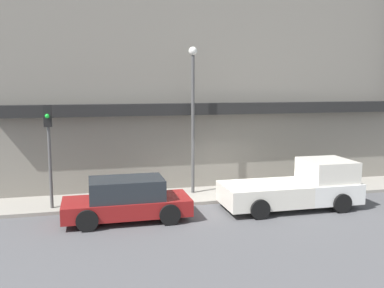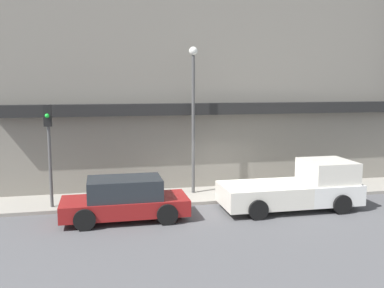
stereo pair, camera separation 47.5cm
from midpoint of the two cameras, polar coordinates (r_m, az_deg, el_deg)
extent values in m
plane|color=#4C4C4F|center=(17.53, 5.48, -7.90)|extent=(80.00, 80.00, 0.00)
cube|color=gray|center=(18.64, 4.32, -6.70)|extent=(36.00, 2.45, 0.13)
cube|color=gray|center=(20.68, 2.30, 10.77)|extent=(19.80, 3.00, 11.58)
cube|color=black|center=(18.95, 3.64, 4.72)|extent=(18.22, 0.60, 0.50)
cube|color=white|center=(17.80, 18.22, -5.95)|extent=(2.13, 2.07, 0.77)
cube|color=silver|center=(17.63, 18.33, -3.42)|extent=(1.81, 1.90, 0.83)
cube|color=silver|center=(16.63, 10.24, -6.64)|extent=(3.19, 2.07, 0.77)
cylinder|color=black|center=(18.76, 16.72, -5.99)|extent=(0.73, 0.22, 0.73)
cylinder|color=black|center=(17.04, 20.11, -7.56)|extent=(0.73, 0.22, 0.73)
cylinder|color=black|center=(17.43, 7.12, -6.78)|extent=(0.73, 0.22, 0.73)
cylinder|color=black|center=(15.56, 9.68, -8.64)|extent=(0.73, 0.22, 0.73)
cube|color=maroon|center=(15.49, -8.05, -8.16)|extent=(4.44, 1.77, 0.57)
cube|color=#23282D|center=(15.32, -8.09, -5.85)|extent=(2.58, 1.59, 0.72)
cylinder|color=black|center=(16.51, -3.46, -7.56)|extent=(0.73, 0.22, 0.73)
cylinder|color=black|center=(14.84, -2.40, -9.36)|extent=(0.73, 0.22, 0.73)
cylinder|color=black|center=(16.34, -13.14, -7.93)|extent=(0.73, 0.22, 0.73)
cylinder|color=black|center=(14.65, -13.23, -9.81)|extent=(0.73, 0.22, 0.73)
cylinder|color=red|center=(17.49, -11.54, -6.70)|extent=(0.22, 0.22, 0.54)
sphere|color=red|center=(17.41, -11.57, -5.60)|extent=(0.20, 0.20, 0.20)
cylinder|color=#4C4C4C|center=(18.10, 0.92, 2.47)|extent=(0.14, 0.14, 5.83)
sphere|color=silver|center=(18.06, 0.94, 12.29)|extent=(0.36, 0.36, 0.36)
cylinder|color=#4C4C4C|center=(16.89, -17.66, -1.60)|extent=(0.12, 0.12, 3.91)
cube|color=black|center=(16.55, -17.94, 3.62)|extent=(0.28, 0.20, 0.80)
sphere|color=green|center=(16.43, -17.98, 3.59)|extent=(0.16, 0.16, 0.16)
camera|label=1|loc=(0.24, -89.23, 0.11)|focal=40.00mm
camera|label=2|loc=(0.24, 90.77, -0.11)|focal=40.00mm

